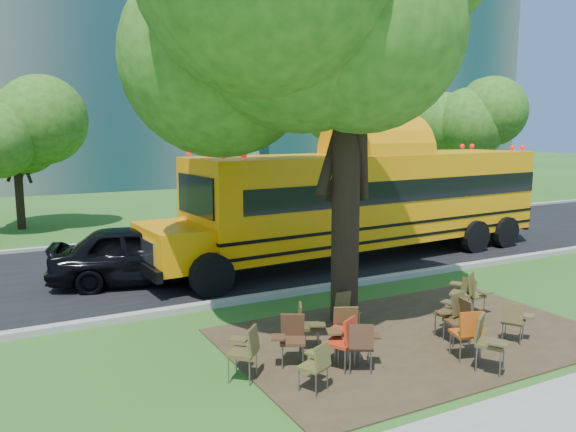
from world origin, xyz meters
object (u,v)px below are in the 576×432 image
chair_6 (459,317)px  chair_9 (291,335)px  chair_7 (515,318)px  main_tree (349,25)px  black_car (143,254)px  chair_8 (246,347)px  chair_11 (453,309)px  chair_12 (473,292)px  chair_10 (306,322)px  chair_13 (465,289)px  chair_3 (345,329)px  chair_4 (469,329)px  chair_5 (487,338)px  chair_1 (362,342)px  chair_0 (317,362)px  chair_2 (344,337)px  chair_14 (346,308)px  school_bus (371,198)px

chair_6 → chair_9: bearing=92.3°
chair_9 → chair_7: bearing=-166.7°
main_tree → black_car: main_tree is taller
chair_9 → chair_8: bearing=37.6°
chair_11 → chair_12: 1.56m
chair_10 → chair_13: bearing=118.6°
chair_3 → chair_4: 2.10m
chair_5 → chair_12: (1.95, 2.19, -0.08)m
chair_7 → black_car: (-5.04, 7.28, 0.29)m
chair_6 → chair_1: bearing=107.8°
main_tree → black_car: (-2.96, 4.78, -5.11)m
chair_4 → chair_9: chair_4 is taller
chair_10 → black_car: bearing=-138.7°
black_car → chair_0: bearing=-159.1°
chair_0 → chair_11: bearing=-13.1°
main_tree → chair_12: size_ratio=11.85×
chair_9 → chair_13: bearing=-145.0°
chair_2 → chair_9: bearing=110.8°
chair_5 → chair_11: bearing=-146.4°
chair_8 → chair_9: chair_8 is taller
chair_7 → black_car: black_car is taller
main_tree → chair_2: main_tree is taller
chair_1 → chair_10: (-0.33, 1.23, -0.01)m
chair_7 → black_car: size_ratio=0.17×
chair_13 → chair_14: chair_13 is taller
chair_3 → black_car: bearing=-50.7°
school_bus → chair_7: 7.43m
chair_1 → chair_9: chair_9 is taller
school_bus → chair_13: 5.78m
chair_0 → chair_8: bearing=105.1°
chair_12 → black_car: black_car is taller
chair_2 → chair_4: (2.08, -0.67, -0.00)m
chair_8 → main_tree: bearing=-18.7°
chair_3 → chair_11: size_ratio=1.01×
black_car → chair_6: bearing=-134.4°
chair_3 → chair_9: (-0.90, 0.26, -0.03)m
chair_0 → chair_11: size_ratio=0.86×
chair_5 → chair_8: 3.89m
chair_7 → black_car: bearing=-177.1°
chair_1 → chair_7: size_ratio=1.09×
chair_1 → chair_5: (1.82, -0.91, 0.04)m
chair_10 → chair_14: bearing=139.1°
chair_11 → chair_12: chair_11 is taller
main_tree → chair_12: bearing=-19.6°
chair_3 → chair_5: bearing=164.3°
main_tree → chair_8: (-2.88, -1.58, -5.34)m
chair_6 → chair_14: 2.11m
school_bus → chair_1: bearing=-131.1°
chair_2 → chair_8: chair_2 is taller
chair_14 → black_car: size_ratio=0.17×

